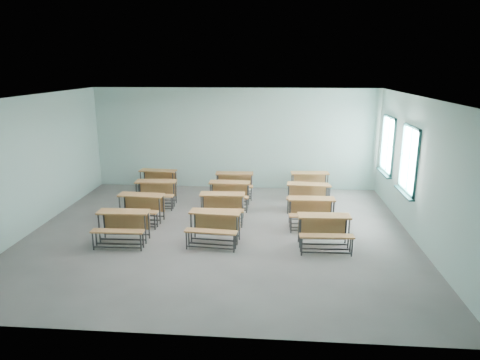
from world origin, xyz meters
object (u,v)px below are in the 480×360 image
Objects in this scene: desk_unit_r3c1 at (234,181)px; desk_unit_r1c0 at (140,204)px; desk_unit_r3c0 at (157,178)px; desk_unit_r0c2 at (324,227)px; desk_unit_r0c0 at (123,222)px; desk_unit_r2c2 at (308,193)px; desk_unit_r1c2 at (312,208)px; desk_unit_r3c2 at (310,181)px; desk_unit_r2c1 at (229,191)px; desk_unit_r0c1 at (214,223)px; desk_unit_r1c1 at (222,203)px; desk_unit_r2c0 at (156,190)px.

desk_unit_r1c0 is at bearing -134.00° from desk_unit_r3c1.
desk_unit_r3c1 is (2.16, 2.43, 0.00)m from desk_unit_r1c0.
desk_unit_r0c2 is at bearing -33.72° from desk_unit_r3c0.
desk_unit_r2c2 is (4.29, 2.64, 0.00)m from desk_unit_r0c0.
desk_unit_r1c2 is at bearing -50.84° from desk_unit_r3c1.
desk_unit_r0c0 is at bearing -164.56° from desk_unit_r1c2.
desk_unit_r2c2 is 0.98× the size of desk_unit_r3c0.
desk_unit_r0c0 is 0.97× the size of desk_unit_r3c2.
desk_unit_r0c0 and desk_unit_r2c1 have the same top height.
desk_unit_r1c2 is 1.32m from desk_unit_r2c2.
desk_unit_r3c2 is (2.41, 3.80, 0.00)m from desk_unit_r0c1.
desk_unit_r1c0 is 4.29m from desk_unit_r1c2.
desk_unit_r2c0 is (-2.02, 1.08, 0.00)m from desk_unit_r1c1.
desk_unit_r1c1 is (0.01, 1.39, 0.00)m from desk_unit_r0c1.
desk_unit_r2c2 is (2.24, 1.10, 0.00)m from desk_unit_r1c1.
desk_unit_r0c1 is 3.19m from desk_unit_r2c0.
desk_unit_r0c1 is 2.34m from desk_unit_r1c0.
desk_unit_r0c1 is 4.38m from desk_unit_r3c0.
desk_unit_r3c0 is at bearing 126.67° from desk_unit_r0c1.
desk_unit_r0c0 is 0.99× the size of desk_unit_r3c1.
desk_unit_r0c0 is 0.99× the size of desk_unit_r2c0.
desk_unit_r3c1 is at bearing 120.29° from desk_unit_r0c2.
desk_unit_r2c1 is at bearing -177.43° from desk_unit_r2c2.
desk_unit_r1c2 is 5.22m from desk_unit_r3c0.
desk_unit_r3c0 is at bearing 92.49° from desk_unit_r0c0.
desk_unit_r2c2 is (4.25, 0.02, 0.00)m from desk_unit_r2c0.
desk_unit_r1c0 is 1.02× the size of desk_unit_r1c1.
desk_unit_r3c1 is (2.13, 1.10, 0.00)m from desk_unit_r2c0.
desk_unit_r3c1 is (-2.30, 3.63, 0.00)m from desk_unit_r0c2.
desk_unit_r2c2 is at bearing 52.90° from desk_unit_r0c1.
desk_unit_r1c1 and desk_unit_r3c0 have the same top height.
desk_unit_r0c0 is 4.30m from desk_unit_r3c1.
desk_unit_r3c1 is (2.17, 3.72, 0.00)m from desk_unit_r0c0.
desk_unit_r3c1 is at bearing 156.26° from desk_unit_r2c2.
desk_unit_r0c0 is 2.05m from desk_unit_r0c1.
desk_unit_r0c0 is at bearing -145.18° from desk_unit_r2c2.
desk_unit_r1c0 is 1.00× the size of desk_unit_r2c2.
desk_unit_r2c2 is at bearing -10.20° from desk_unit_r3c0.
desk_unit_r0c1 and desk_unit_r3c2 have the same top height.
desk_unit_r0c0 and desk_unit_r1c0 have the same top height.
desk_unit_r2c2 is (-0.00, 1.32, 0.00)m from desk_unit_r1c2.
desk_unit_r3c2 is at bearing 5.82° from desk_unit_r3c0.
desk_unit_r1c1 and desk_unit_r2c1 have the same top height.
desk_unit_r2c2 is (-0.18, 2.55, 0.00)m from desk_unit_r0c2.
desk_unit_r0c0 and desk_unit_r3c0 have the same top height.
desk_unit_r0c2 is 1.01× the size of desk_unit_r2c1.
desk_unit_r0c0 is 0.98× the size of desk_unit_r2c2.
desk_unit_r1c2 is (2.24, -0.22, 0.00)m from desk_unit_r1c1.
desk_unit_r0c1 is at bearing -53.26° from desk_unit_r3c0.
desk_unit_r0c1 is 1.04× the size of desk_unit_r2c1.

